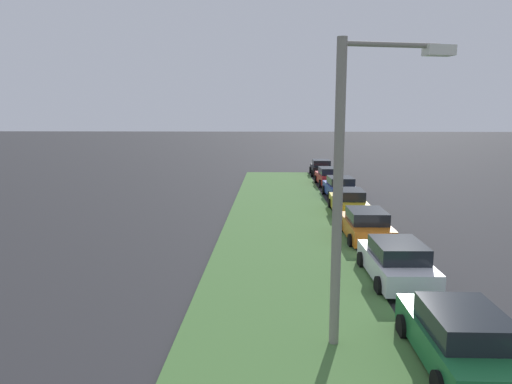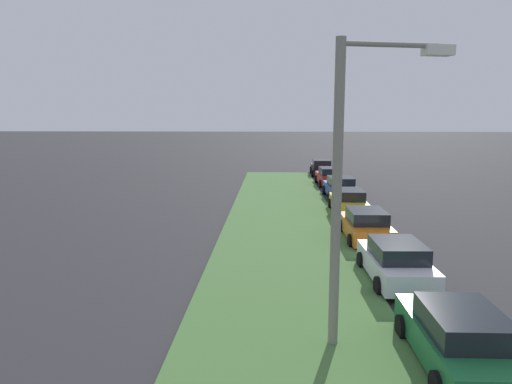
% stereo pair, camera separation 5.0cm
% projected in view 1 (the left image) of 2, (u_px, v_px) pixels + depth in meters
% --- Properties ---
extents(grass_median, '(60.00, 6.00, 0.12)m').
position_uv_depth(grass_median, '(287.00, 278.00, 16.65)').
color(grass_median, '#477238').
rests_on(grass_median, ground).
extents(parked_car_green, '(4.31, 2.04, 1.47)m').
position_uv_depth(parked_car_green, '(460.00, 339.00, 10.75)').
color(parked_car_green, '#1E6B38').
rests_on(parked_car_green, ground).
extents(parked_car_white, '(4.35, 2.11, 1.47)m').
position_uv_depth(parked_car_white, '(396.00, 262.00, 16.33)').
color(parked_car_white, silver).
rests_on(parked_car_white, ground).
extents(parked_car_orange, '(4.32, 2.06, 1.47)m').
position_uv_depth(parked_car_orange, '(366.00, 225.00, 21.66)').
color(parked_car_orange, orange).
rests_on(parked_car_orange, ground).
extents(parked_car_yellow, '(4.33, 2.08, 1.47)m').
position_uv_depth(parked_car_yellow, '(348.00, 202.00, 27.43)').
color(parked_car_yellow, gold).
rests_on(parked_car_yellow, ground).
extents(parked_car_blue, '(4.37, 2.15, 1.47)m').
position_uv_depth(parked_car_blue, '(340.00, 187.00, 32.82)').
color(parked_car_blue, '#23389E').
rests_on(parked_car_blue, ground).
extents(parked_car_red, '(4.38, 2.17, 1.47)m').
position_uv_depth(parked_car_red, '(329.00, 177.00, 38.52)').
color(parked_car_red, red).
rests_on(parked_car_red, ground).
extents(parked_car_black, '(4.33, 2.08, 1.47)m').
position_uv_depth(parked_car_black, '(321.00, 167.00, 45.01)').
color(parked_car_black, black).
rests_on(parked_car_black, ground).
extents(streetlight, '(0.88, 2.85, 7.50)m').
position_uv_depth(streetlight, '(353.00, 173.00, 11.19)').
color(streetlight, gray).
rests_on(streetlight, ground).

